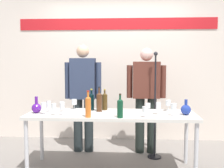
# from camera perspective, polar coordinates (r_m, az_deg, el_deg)

# --- Properties ---
(back_wall) EXTENTS (4.99, 0.11, 3.00)m
(back_wall) POSITION_cam_1_polar(r_m,az_deg,el_deg) (4.98, 1.01, 5.74)
(back_wall) COLOR silver
(back_wall) RESTS_ON ground
(display_table) EXTENTS (2.17, 0.68, 0.75)m
(display_table) POSITION_cam_1_polar(r_m,az_deg,el_deg) (3.58, -0.16, -7.02)
(display_table) COLOR silver
(display_table) RESTS_ON ground
(decanter_blue_left) EXTENTS (0.12, 0.12, 0.21)m
(decanter_blue_left) POSITION_cam_1_polar(r_m,az_deg,el_deg) (3.71, -15.41, -4.74)
(decanter_blue_left) COLOR #52198A
(decanter_blue_left) RESTS_ON display_table
(decanter_blue_right) EXTENTS (0.13, 0.13, 0.20)m
(decanter_blue_right) POSITION_cam_1_polar(r_m,az_deg,el_deg) (3.57, 15.08, -5.12)
(decanter_blue_right) COLOR navy
(decanter_blue_right) RESTS_ON display_table
(presenter_left) EXTENTS (0.57, 0.22, 1.67)m
(presenter_left) POSITION_cam_1_polar(r_m,az_deg,el_deg) (4.30, -6.02, -1.63)
(presenter_left) COLOR #202729
(presenter_left) RESTS_ON ground
(presenter_right) EXTENTS (0.60, 0.22, 1.62)m
(presenter_right) POSITION_cam_1_polar(r_m,az_deg,el_deg) (4.25, 7.11, -2.00)
(presenter_right) COLOR black
(presenter_right) RESTS_ON ground
(wine_bottle_0) EXTENTS (0.07, 0.07, 0.33)m
(wine_bottle_0) POSITION_cam_1_polar(r_m,az_deg,el_deg) (3.67, -2.68, -3.62)
(wine_bottle_0) COLOR #482A17
(wine_bottle_0) RESTS_ON display_table
(wine_bottle_1) EXTENTS (0.07, 0.07, 0.32)m
(wine_bottle_1) POSITION_cam_1_polar(r_m,az_deg,el_deg) (3.30, -4.99, -4.55)
(wine_bottle_1) COLOR orange
(wine_bottle_1) RESTS_ON display_table
(wine_bottle_2) EXTENTS (0.07, 0.07, 0.29)m
(wine_bottle_2) POSITION_cam_1_polar(r_m,az_deg,el_deg) (3.79, -1.52, -3.49)
(wine_bottle_2) COLOR #422F13
(wine_bottle_2) RESTS_ON display_table
(wine_bottle_3) EXTENTS (0.07, 0.07, 0.29)m
(wine_bottle_3) POSITION_cam_1_polar(r_m,az_deg,el_deg) (3.27, 1.69, -4.90)
(wine_bottle_3) COLOR #103E25
(wine_bottle_3) RESTS_ON display_table
(wine_bottle_4) EXTENTS (0.07, 0.07, 0.30)m
(wine_bottle_4) POSITION_cam_1_polar(r_m,az_deg,el_deg) (3.77, -4.28, -3.54)
(wine_bottle_4) COLOR black
(wine_bottle_4) RESTS_ON display_table
(wine_glass_left_0) EXTENTS (0.07, 0.07, 0.14)m
(wine_glass_left_0) POSITION_cam_1_polar(r_m,az_deg,el_deg) (3.86, -7.84, -3.73)
(wine_glass_left_0) COLOR white
(wine_glass_left_0) RESTS_ON display_table
(wine_glass_left_1) EXTENTS (0.07, 0.07, 0.15)m
(wine_glass_left_1) POSITION_cam_1_polar(r_m,az_deg,el_deg) (3.57, -14.01, -4.48)
(wine_glass_left_1) COLOR white
(wine_glass_left_1) RESTS_ON display_table
(wine_glass_left_2) EXTENTS (0.06, 0.06, 0.15)m
(wine_glass_left_2) POSITION_cam_1_polar(r_m,az_deg,el_deg) (3.48, -10.31, -4.66)
(wine_glass_left_2) COLOR white
(wine_glass_left_2) RESTS_ON display_table
(wine_glass_left_3) EXTENTS (0.06, 0.06, 0.15)m
(wine_glass_left_3) POSITION_cam_1_polar(r_m,az_deg,el_deg) (3.73, -13.00, -4.15)
(wine_glass_left_3) COLOR white
(wine_glass_left_3) RESTS_ON display_table
(wine_glass_left_4) EXTENTS (0.07, 0.07, 0.13)m
(wine_glass_left_4) POSITION_cam_1_polar(r_m,az_deg,el_deg) (3.70, -10.32, -4.25)
(wine_glass_left_4) COLOR white
(wine_glass_left_4) RESTS_ON display_table
(wine_glass_left_5) EXTENTS (0.06, 0.06, 0.15)m
(wine_glass_left_5) POSITION_cam_1_polar(r_m,az_deg,el_deg) (3.47, -12.00, -4.76)
(wine_glass_left_5) COLOR white
(wine_glass_left_5) RESTS_ON display_table
(wine_glass_right_0) EXTENTS (0.07, 0.07, 0.16)m
(wine_glass_right_0) POSITION_cam_1_polar(r_m,az_deg,el_deg) (3.45, 12.68, -4.66)
(wine_glass_right_0) COLOR white
(wine_glass_right_0) RESTS_ON display_table
(wine_glass_right_1) EXTENTS (0.06, 0.06, 0.16)m
(wine_glass_right_1) POSITION_cam_1_polar(r_m,az_deg,el_deg) (3.51, 9.61, -4.49)
(wine_glass_right_1) COLOR white
(wine_glass_right_1) RESTS_ON display_table
(wine_glass_right_2) EXTENTS (0.07, 0.07, 0.13)m
(wine_glass_right_2) POSITION_cam_1_polar(r_m,az_deg,el_deg) (3.61, 7.44, -4.52)
(wine_glass_right_2) COLOR white
(wine_glass_right_2) RESTS_ON display_table
(wine_glass_right_3) EXTENTS (0.07, 0.07, 0.15)m
(wine_glass_right_3) POSITION_cam_1_polar(r_m,az_deg,el_deg) (3.75, 11.57, -3.94)
(wine_glass_right_3) COLOR white
(wine_glass_right_3) RESTS_ON display_table
(wine_glass_right_4) EXTENTS (0.06, 0.06, 0.13)m
(wine_glass_right_4) POSITION_cam_1_polar(r_m,az_deg,el_deg) (3.31, 6.83, -5.30)
(wine_glass_right_4) COLOR white
(wine_glass_right_4) RESTS_ON display_table
(wine_glass_right_5) EXTENTS (0.06, 0.06, 0.14)m
(wine_glass_right_5) POSITION_cam_1_polar(r_m,az_deg,el_deg) (3.85, 11.64, -3.83)
(wine_glass_right_5) COLOR white
(wine_glass_right_5) RESTS_ON display_table
(microphone_stand) EXTENTS (0.20, 0.20, 1.56)m
(microphone_stand) POSITION_cam_1_polar(r_m,az_deg,el_deg) (4.10, 8.88, -7.94)
(microphone_stand) COLOR black
(microphone_stand) RESTS_ON ground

